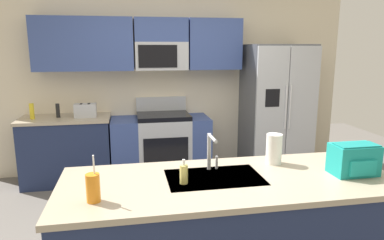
% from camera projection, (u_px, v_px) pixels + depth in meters
% --- Properties ---
extents(ground_plane, '(9.00, 9.00, 0.00)m').
position_uv_depth(ground_plane, '(203.00, 239.00, 3.36)').
color(ground_plane, '#66605B').
rests_on(ground_plane, ground).
extents(kitchen_wall_unit, '(5.20, 0.43, 2.60)m').
position_uv_depth(kitchen_wall_unit, '(163.00, 71.00, 5.04)').
color(kitchen_wall_unit, beige).
rests_on(kitchen_wall_unit, ground).
extents(back_counter, '(1.16, 0.63, 0.90)m').
position_uv_depth(back_counter, '(67.00, 150.00, 4.73)').
color(back_counter, '#1E2A4D').
rests_on(back_counter, ground).
extents(range_oven, '(1.36, 0.61, 1.10)m').
position_uv_depth(range_oven, '(161.00, 145.00, 4.96)').
color(range_oven, '#B7BABF').
rests_on(range_oven, ground).
extents(refrigerator, '(0.90, 0.76, 1.85)m').
position_uv_depth(refrigerator, '(276.00, 109.00, 5.10)').
color(refrigerator, '#4C4F54').
rests_on(refrigerator, ground).
extents(island_counter, '(2.37, 0.92, 0.90)m').
position_uv_depth(island_counter, '(228.00, 236.00, 2.56)').
color(island_counter, '#1E2A4D').
rests_on(island_counter, ground).
extents(toaster, '(0.28, 0.16, 0.18)m').
position_uv_depth(toaster, '(85.00, 110.00, 4.62)').
color(toaster, '#B7BABF').
rests_on(toaster, back_counter).
extents(pepper_mill, '(0.05, 0.05, 0.18)m').
position_uv_depth(pepper_mill, '(58.00, 111.00, 4.61)').
color(pepper_mill, black).
rests_on(pepper_mill, back_counter).
extents(bottle_yellow, '(0.06, 0.06, 0.20)m').
position_uv_depth(bottle_yellow, '(32.00, 111.00, 4.50)').
color(bottle_yellow, yellow).
rests_on(bottle_yellow, back_counter).
extents(sink_faucet, '(0.08, 0.21, 0.28)m').
position_uv_depth(sink_faucet, '(211.00, 149.00, 2.60)').
color(sink_faucet, '#B7BABF').
rests_on(sink_faucet, island_counter).
extents(drink_cup_orange, '(0.08, 0.08, 0.29)m').
position_uv_depth(drink_cup_orange, '(93.00, 188.00, 2.09)').
color(drink_cup_orange, orange).
rests_on(drink_cup_orange, island_counter).
extents(soap_dispenser, '(0.06, 0.06, 0.17)m').
position_uv_depth(soap_dispenser, '(184.00, 174.00, 2.37)').
color(soap_dispenser, '#D8CC66').
rests_on(soap_dispenser, island_counter).
extents(paper_towel_roll, '(0.12, 0.12, 0.24)m').
position_uv_depth(paper_towel_roll, '(274.00, 149.00, 2.77)').
color(paper_towel_roll, white).
rests_on(paper_towel_roll, island_counter).
extents(backpack, '(0.32, 0.22, 0.23)m').
position_uv_depth(backpack, '(354.00, 159.00, 2.54)').
color(backpack, teal).
rests_on(backpack, island_counter).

